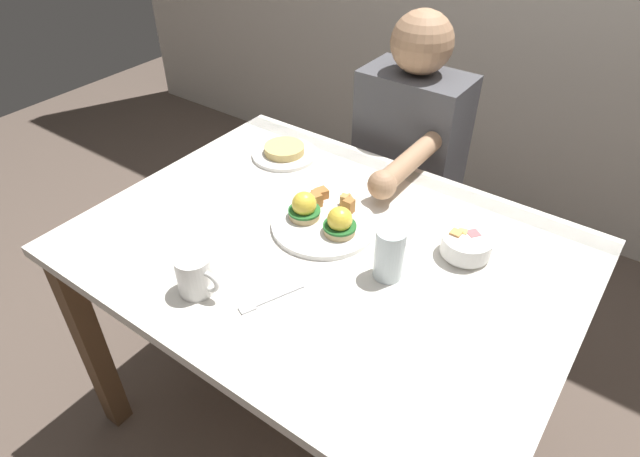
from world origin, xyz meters
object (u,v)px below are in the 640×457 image
object	(u,v)px
coffee_mug	(195,274)
fork	(268,300)
diner_person	(405,162)
side_plate	(284,152)
fruit_bowl	(466,245)
eggs_benedict_plate	(323,219)
dining_table	(325,275)
water_glass_near	(389,256)

from	to	relation	value
coffee_mug	fork	bearing A→B (deg)	24.65
diner_person	coffee_mug	bearing A→B (deg)	-92.53
fork	side_plate	bearing A→B (deg)	125.47
coffee_mug	fork	world-z (taller)	coffee_mug
fruit_bowl	diner_person	world-z (taller)	diner_person
eggs_benedict_plate	diner_person	bearing A→B (deg)	95.20
fork	diner_person	distance (m)	0.85
coffee_mug	diner_person	size ratio (longest dim) A/B	0.10
dining_table	fruit_bowl	xyz separation A→B (m)	(0.30, 0.16, 0.14)
eggs_benedict_plate	fruit_bowl	world-z (taller)	eggs_benedict_plate
coffee_mug	water_glass_near	world-z (taller)	water_glass_near
fork	side_plate	size ratio (longest dim) A/B	0.75
fruit_bowl	water_glass_near	world-z (taller)	water_glass_near
dining_table	coffee_mug	xyz separation A→B (m)	(-0.14, -0.30, 0.16)
coffee_mug	dining_table	bearing A→B (deg)	65.73
side_plate	coffee_mug	bearing A→B (deg)	-69.40
fruit_bowl	coffee_mug	bearing A→B (deg)	-133.04
fruit_bowl	coffee_mug	size ratio (longest dim) A/B	1.08
side_plate	dining_table	bearing A→B (deg)	-37.97
fork	diner_person	world-z (taller)	diner_person
coffee_mug	side_plate	size ratio (longest dim) A/B	0.56
fruit_bowl	diner_person	distance (m)	0.60
fruit_bowl	side_plate	distance (m)	0.66
coffee_mug	diner_person	world-z (taller)	diner_person
dining_table	side_plate	distance (m)	0.46
dining_table	fruit_bowl	size ratio (longest dim) A/B	10.00
fork	water_glass_near	distance (m)	0.29
dining_table	coffee_mug	world-z (taller)	coffee_mug
diner_person	water_glass_near	bearing A→B (deg)	-65.62
water_glass_near	side_plate	xyz separation A→B (m)	(-0.53, 0.28, -0.04)
eggs_benedict_plate	fork	size ratio (longest dim) A/B	1.81
dining_table	fork	world-z (taller)	fork
eggs_benedict_plate	diner_person	distance (m)	0.56
fruit_bowl	water_glass_near	xyz separation A→B (m)	(-0.12, -0.17, 0.03)
dining_table	fork	xyz separation A→B (m)	(0.01, -0.23, 0.11)
dining_table	diner_person	distance (m)	0.61
coffee_mug	eggs_benedict_plate	bearing A→B (deg)	75.81
coffee_mug	water_glass_near	bearing A→B (deg)	42.75
coffee_mug	fork	xyz separation A→B (m)	(0.15, 0.07, -0.05)
dining_table	diner_person	world-z (taller)	diner_person
dining_table	coffee_mug	distance (m)	0.36
dining_table	water_glass_near	xyz separation A→B (m)	(0.18, -0.01, 0.16)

